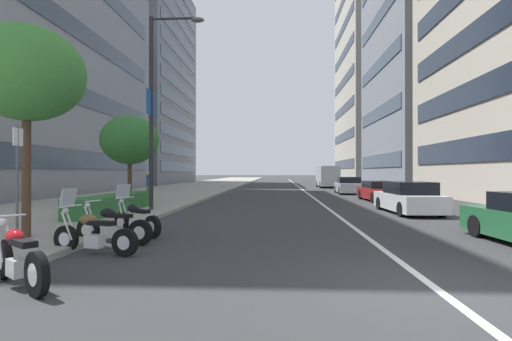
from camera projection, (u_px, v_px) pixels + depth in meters
The scene contains 20 objects.
ground_plane at pixel (439, 291), 5.96m from camera, with size 400.00×400.00×0.00m, color #303033.
sidewalk_right_plaza at pixel (177, 190), 36.61m from camera, with size 160.00×9.85×0.15m, color gray.
lane_centre_stripe at pixel (302, 189), 40.90m from camera, with size 110.00×0.16×0.01m, color silver.
motorcycle_nearest_camera at pixel (18, 260), 6.16m from camera, with size 1.38×1.78×1.12m.
motorcycle_by_sign_pole at pixel (93, 235), 8.63m from camera, with size 0.77×2.16×1.47m.
motorcycle_under_tarp at pixel (113, 227), 9.89m from camera, with size 0.74×2.18×1.10m.
motorcycle_second_in_row at pixel (136, 220), 11.17m from camera, with size 1.28×1.80×1.48m.
car_mid_block_traffic at pixel (408, 198), 17.23m from camera, with size 4.64×1.96×1.40m.
car_far_down_avenue at pixel (380, 191), 24.45m from camera, with size 4.71×2.04×1.26m.
car_approaching_light at pixel (348, 186), 32.58m from camera, with size 4.75×2.09×1.41m.
delivery_van_ahead at pixel (327, 176), 45.43m from camera, with size 6.02×2.21×2.49m.
parking_sign_by_curb at pixel (17, 175), 8.70m from camera, with size 0.32×0.06×2.73m.
street_lamp_with_banners at pixel (159, 95), 17.25m from camera, with size 1.26×2.49×8.63m.
clipped_hedge_bed at pixel (114, 203), 16.24m from camera, with size 6.36×1.10×0.74m, color #28602D.
street_tree_near_plaza_corner at pixel (27, 74), 10.00m from camera, with size 2.90×2.90×5.48m.
street_tree_mid_sidewalk at pixel (130, 140), 20.36m from camera, with size 3.02×3.02×4.66m.
pedestrian_on_plaza at pixel (149, 186), 22.81m from camera, with size 0.47×0.40×1.69m.
office_tower_far_left_down_avenue at pixel (466, 20), 44.32m from camera, with size 18.68×19.81×38.67m.
office_tower_near_left at pixel (402, 70), 68.37m from camera, with size 21.73×20.59×39.79m.
office_tower_behind_plaza at pixel (137, 81), 61.59m from camera, with size 23.18×14.18×32.68m.
Camera 1 is at (-6.12, 2.49, 1.85)m, focal length 27.11 mm.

